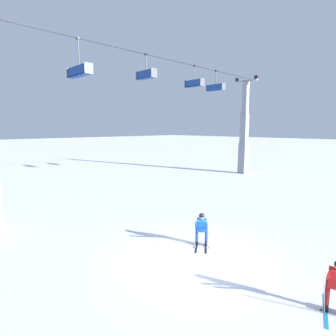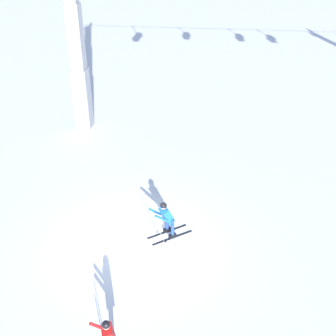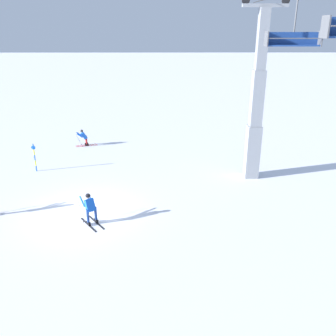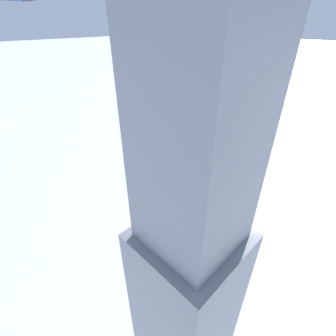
{
  "view_description": "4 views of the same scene",
  "coord_description": "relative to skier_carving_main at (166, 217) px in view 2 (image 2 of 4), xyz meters",
  "views": [
    {
      "loc": [
        -8.04,
        -6.7,
        5.19
      ],
      "look_at": [
        1.0,
        2.61,
        3.29
      ],
      "focal_mm": 29.62,
      "sensor_mm": 36.0,
      "label": 1
    },
    {
      "loc": [
        2.7,
        -11.76,
        10.2
      ],
      "look_at": [
        0.9,
        2.36,
        1.92
      ],
      "focal_mm": 45.06,
      "sensor_mm": 36.0,
      "label": 2
    },
    {
      "loc": [
        17.0,
        4.33,
        9.11
      ],
      "look_at": [
        0.64,
        4.42,
        2.76
      ],
      "focal_mm": 38.83,
      "sensor_mm": 36.0,
      "label": 3
    },
    {
      "loc": [
        -5.6,
        10.74,
        8.02
      ],
      "look_at": [
        1.53,
        3.64,
        1.72
      ],
      "focal_mm": 25.35,
      "sensor_mm": 36.0,
      "label": 4
    }
  ],
  "objects": [
    {
      "name": "ground_plane",
      "position": [
        -1.07,
        -0.57,
        -0.9
      ],
      "size": [
        260.0,
        260.0,
        0.0
      ],
      "primitive_type": "plane",
      "color": "white"
    },
    {
      "name": "lift_tower_near",
      "position": [
        -5.97,
        9.26,
        3.51
      ],
      "size": [
        0.84,
        2.65,
        10.71
      ],
      "color": "gray",
      "rests_on": "ground_plane"
    },
    {
      "name": "skier_carving_main",
      "position": [
        0.0,
        0.0,
        0.0
      ],
      "size": [
        1.66,
        1.44,
        1.69
      ],
      "color": "black",
      "rests_on": "ground_plane"
    }
  ]
}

